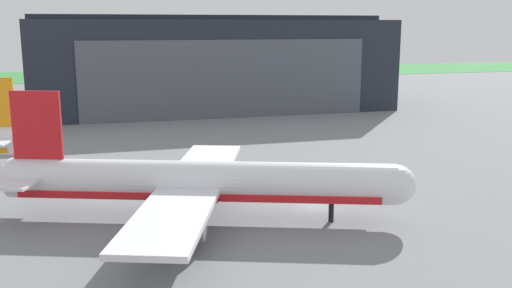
{
  "coord_description": "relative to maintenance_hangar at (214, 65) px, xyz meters",
  "views": [
    {
      "loc": [
        -24.05,
        -59.92,
        20.5
      ],
      "look_at": [
        -1.99,
        18.13,
        3.87
      ],
      "focal_mm": 40.7,
      "sensor_mm": 36.0,
      "label": 1
    }
  ],
  "objects": [
    {
      "name": "maintenance_hangar",
      "position": [
        0.0,
        0.0,
        0.0
      ],
      "size": [
        85.02,
        30.33,
        22.95
      ],
      "color": "#232833",
      "rests_on": "ground_plane"
    },
    {
      "name": "grass_field_strip",
      "position": [
        -5.14,
        108.65,
        -10.97
      ],
      "size": [
        440.0,
        56.0,
        0.08
      ],
      "primitive_type": "cube",
      "color": "#378B3F",
      "rests_on": "ground_plane"
    },
    {
      "name": "airliner_near_left",
      "position": [
        -18.71,
        -81.93,
        -7.0
      ],
      "size": [
        42.78,
        39.81,
        13.73
      ],
      "color": "silver",
      "rests_on": "ground_plane"
    },
    {
      "name": "ground_plane",
      "position": [
        -5.14,
        -81.19,
        -11.01
      ],
      "size": [
        440.0,
        440.0,
        0.0
      ],
      "primitive_type": "plane",
      "color": "slate"
    }
  ]
}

